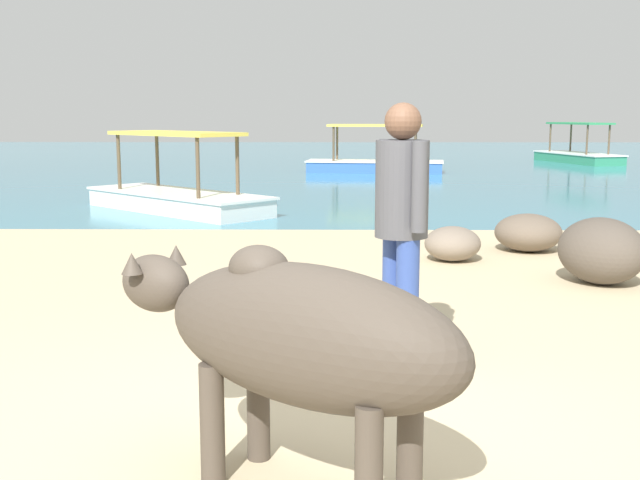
% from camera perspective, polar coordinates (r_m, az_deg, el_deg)
% --- Properties ---
extents(sand_beach, '(18.00, 14.00, 0.04)m').
position_cam_1_polar(sand_beach, '(3.78, -0.65, -15.42)').
color(sand_beach, '#CCB78E').
rests_on(sand_beach, ground).
extents(water_surface, '(60.00, 36.00, 0.03)m').
position_cam_1_polar(water_surface, '(25.48, 0.61, 5.65)').
color(water_surface, teal).
rests_on(water_surface, ground).
extents(cow, '(1.68, 1.36, 1.02)m').
position_cam_1_polar(cow, '(3.16, -1.68, -6.97)').
color(cow, '#4C4238').
rests_on(cow, sand_beach).
extents(person_standing, '(0.32, 0.48, 1.62)m').
position_cam_1_polar(person_standing, '(4.71, 5.97, 1.76)').
color(person_standing, '#334C99').
rests_on(person_standing, sand_beach).
extents(shore_rock_large, '(1.01, 1.08, 0.61)m').
position_cam_1_polar(shore_rock_large, '(7.62, 19.85, -0.75)').
color(shore_rock_large, brown).
rests_on(shore_rock_large, sand_beach).
extents(shore_rock_medium, '(0.79, 0.80, 0.37)m').
position_cam_1_polar(shore_rock_medium, '(8.43, 9.66, -0.26)').
color(shore_rock_medium, gray).
rests_on(shore_rock_medium, sand_beach).
extents(shore_rock_small, '(0.87, 0.87, 0.43)m').
position_cam_1_polar(shore_rock_small, '(9.20, 14.96, 0.53)').
color(shore_rock_small, '#6B5B4C').
rests_on(shore_rock_small, sand_beach).
extents(boat_green, '(2.06, 3.85, 1.29)m').
position_cam_1_polar(boat_green, '(26.68, 18.31, 5.97)').
color(boat_green, '#338E66').
rests_on(boat_green, water_surface).
extents(boat_blue, '(3.79, 1.63, 1.29)m').
position_cam_1_polar(boat_blue, '(21.26, 4.03, 5.69)').
color(boat_blue, '#3866B7').
rests_on(boat_blue, water_surface).
extents(boat_white, '(3.47, 3.35, 1.29)m').
position_cam_1_polar(boat_white, '(12.96, -10.41, 3.30)').
color(boat_white, white).
rests_on(boat_white, water_surface).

